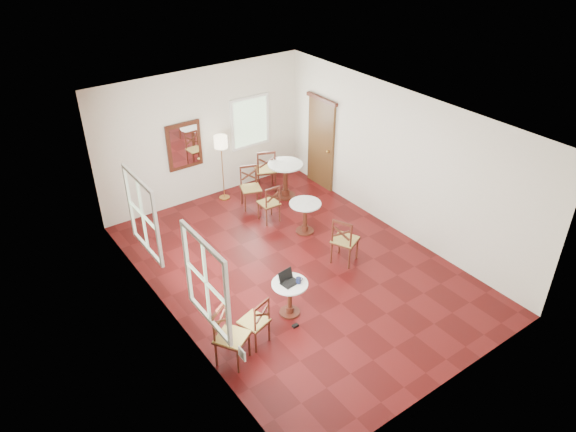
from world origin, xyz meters
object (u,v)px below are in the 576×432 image
at_px(chair_near_a, 255,321).
at_px(chair_near_b, 230,336).
at_px(cafe_table_back, 285,176).
at_px(chair_back_b, 251,187).
at_px(mouse, 286,281).
at_px(navy_mug, 299,280).
at_px(power_adapter, 295,326).
at_px(chair_back_a, 265,170).
at_px(laptop, 288,280).
at_px(water_glass, 280,277).
at_px(chair_mid_b, 344,240).
at_px(floor_lamp, 221,146).
at_px(cafe_table_mid, 305,214).
at_px(cafe_table_near, 290,295).
at_px(chair_mid_a, 269,203).

bearing_deg(chair_near_a, chair_near_b, -6.14).
xyz_separation_m(cafe_table_back, chair_back_b, (-0.89, 0.10, -0.05)).
bearing_deg(chair_back_b, cafe_table_back, 12.82).
bearing_deg(mouse, chair_near_a, -164.49).
height_order(chair_near_a, navy_mug, chair_near_a).
distance_m(cafe_table_back, mouse, 4.01).
height_order(chair_near_a, power_adapter, chair_near_a).
bearing_deg(chair_back_a, chair_near_a, 77.87).
xyz_separation_m(laptop, navy_mug, (0.13, -0.12, 0.00)).
bearing_deg(chair_near_a, cafe_table_back, -148.60).
bearing_deg(chair_near_a, water_glass, -168.57).
xyz_separation_m(water_glass, power_adapter, (-0.04, -0.50, -0.67)).
relative_size(chair_mid_b, floor_lamp, 0.64).
relative_size(chair_mid_b, mouse, 10.27).
height_order(cafe_table_mid, cafe_table_back, cafe_table_back).
bearing_deg(water_glass, chair_mid_b, 13.31).
height_order(chair_back_a, laptop, chair_back_a).
height_order(floor_lamp, water_glass, floor_lamp).
distance_m(cafe_table_mid, water_glass, 2.51).
bearing_deg(laptop, chair_near_b, -170.96).
xyz_separation_m(chair_mid_b, chair_back_b, (-0.30, 2.84, -0.02)).
bearing_deg(chair_mid_b, chair_near_b, 82.06).
xyz_separation_m(floor_lamp, power_adapter, (-1.22, -4.43, -1.29)).
relative_size(cafe_table_near, cafe_table_back, 0.76).
height_order(navy_mug, power_adapter, navy_mug).
distance_m(cafe_table_near, chair_mid_b, 1.81).
xyz_separation_m(cafe_table_back, navy_mug, (-2.17, -3.42, 0.17)).
height_order(chair_mid_b, floor_lamp, floor_lamp).
xyz_separation_m(cafe_table_near, chair_near_b, (-1.34, -0.34, 0.09)).
distance_m(cafe_table_near, chair_near_b, 1.39).
relative_size(chair_mid_a, power_adapter, 8.43).
bearing_deg(water_glass, chair_back_a, 59.44).
relative_size(chair_near_b, chair_mid_b, 1.00).
bearing_deg(cafe_table_near, chair_back_b, 67.73).
relative_size(floor_lamp, laptop, 4.99).
bearing_deg(floor_lamp, power_adapter, -105.39).
relative_size(chair_back_b, laptop, 3.05).
distance_m(chair_mid_a, laptop, 2.98).
bearing_deg(water_glass, floor_lamp, 73.29).
bearing_deg(cafe_table_back, chair_back_b, 173.65).
bearing_deg(water_glass, power_adapter, -94.47).
xyz_separation_m(chair_mid_b, water_glass, (-1.79, -0.42, 0.20)).
relative_size(chair_near_b, water_glass, 9.05).
bearing_deg(chair_back_a, chair_mid_b, 106.41).
bearing_deg(chair_near_b, cafe_table_near, -17.25).
relative_size(chair_mid_a, navy_mug, 6.83).
bearing_deg(chair_mid_b, navy_mug, 87.93).
height_order(cafe_table_near, chair_mid_a, chair_mid_a).
height_order(chair_near_b, navy_mug, chair_near_b).
bearing_deg(chair_mid_a, water_glass, 61.30).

